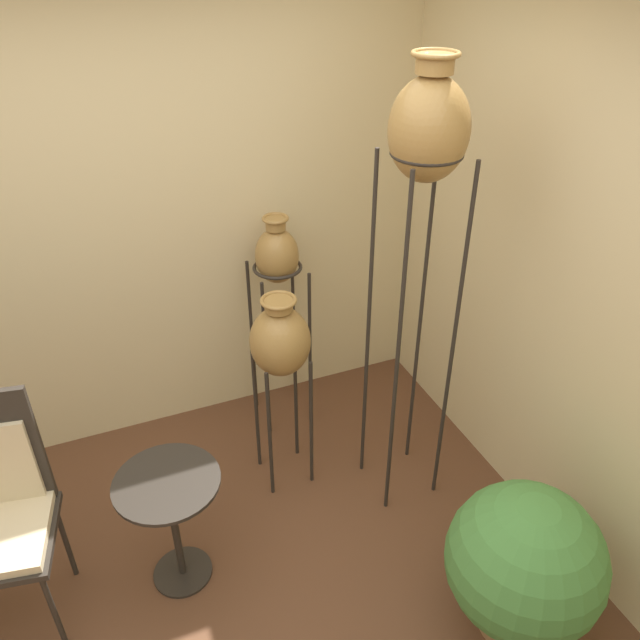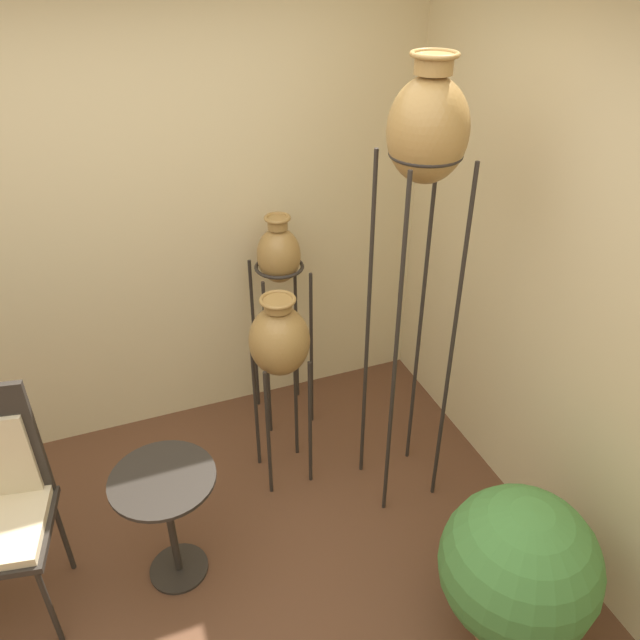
% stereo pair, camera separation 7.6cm
% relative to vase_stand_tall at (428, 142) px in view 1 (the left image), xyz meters
% --- Properties ---
extents(wall_back, '(7.35, 0.06, 2.70)m').
position_rel_vase_stand_tall_xyz_m(wall_back, '(-1.12, 1.06, -0.57)').
color(wall_back, beige).
rests_on(wall_back, ground_plane).
extents(wall_right, '(0.06, 7.35, 2.70)m').
position_rel_vase_stand_tall_xyz_m(wall_right, '(0.59, -0.64, -0.57)').
color(wall_right, beige).
rests_on(wall_right, ground_plane).
extents(vase_stand_tall, '(0.33, 0.33, 2.26)m').
position_rel_vase_stand_tall_xyz_m(vase_stand_tall, '(0.00, 0.00, 0.00)').
color(vase_stand_tall, '#28231E').
rests_on(vase_stand_tall, ground_plane).
extents(vase_stand_medium, '(0.29, 0.29, 1.35)m').
position_rel_vase_stand_tall_xyz_m(vase_stand_medium, '(-0.40, 0.79, -0.83)').
color(vase_stand_medium, '#28231E').
rests_on(vase_stand_medium, ground_plane).
extents(vase_stand_short, '(0.31, 0.31, 1.15)m').
position_rel_vase_stand_tall_xyz_m(vase_stand_short, '(-0.57, 0.29, -1.02)').
color(vase_stand_short, '#28231E').
rests_on(vase_stand_short, ground_plane).
extents(side_table, '(0.47, 0.47, 0.63)m').
position_rel_vase_stand_tall_xyz_m(side_table, '(-1.25, -0.14, -1.46)').
color(side_table, '#28231E').
rests_on(side_table, ground_plane).
extents(potted_plant, '(0.66, 0.66, 0.77)m').
position_rel_vase_stand_tall_xyz_m(potted_plant, '(0.04, -0.97, -1.49)').
color(potted_plant, olive).
rests_on(potted_plant, ground_plane).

